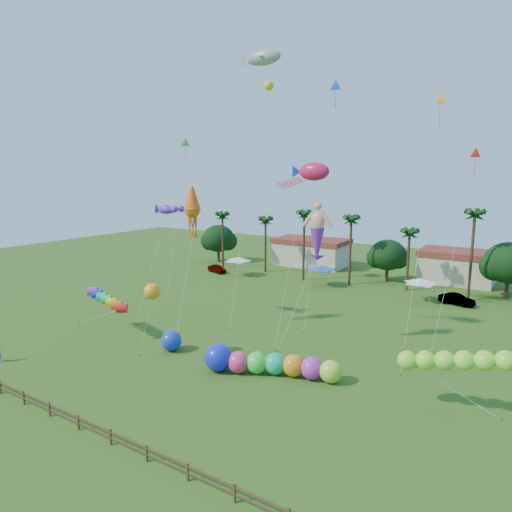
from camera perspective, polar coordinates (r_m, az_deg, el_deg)
The scene contains 22 objects.
ground at distance 34.09m, azimuth -9.55°, elevation -17.64°, with size 160.00×160.00×0.00m, color #285116.
tree_line at distance 69.24m, azimuth 17.94°, elevation 0.01°, with size 69.46×8.91×11.00m.
buildings_row at distance 77.16m, azimuth 14.23°, elevation -0.53°, with size 35.00×7.00×4.00m.
tent_row at distance 65.53m, azimuth 8.03°, elevation -1.50°, with size 31.00×4.00×0.60m.
fence at distance 30.22m, azimuth -17.75°, elevation -20.55°, with size 36.12×0.12×1.00m.
car_a at distance 75.14m, azimuth -4.87°, elevation -1.57°, with size 1.57×3.91×1.33m, color #4C4C54.
car_b at distance 61.62m, azimuth 23.80°, elevation -4.99°, with size 1.45×4.15×1.37m, color #4C4C54.
spectator_b at distance 40.60m, azimuth 17.89°, elevation -12.00°, with size 0.83×0.65×1.71m, color #ABA18E.
caterpillar_inflatable at distance 37.40m, azimuth 1.33°, elevation -13.28°, with size 10.93×5.30×2.27m.
blue_ball at distance 42.84m, azimuth -10.54°, elevation -10.36°, with size 1.89×1.89×1.89m, color blue.
rainbow_tube at distance 46.85m, azimuth -17.74°, elevation -5.94°, with size 9.66×3.57×3.70m.
green_worm at distance 33.70m, azimuth 18.38°, elevation -12.26°, with size 9.53×2.55×4.05m.
orange_ball_kite at distance 40.09m, azimuth -12.85°, elevation -4.33°, with size 2.20×1.48×6.70m.
merman_kite at distance 41.81m, azimuth 7.66°, elevation 2.57°, with size 3.21×4.54×12.95m.
fish_kite at distance 43.86m, azimuth 7.26°, elevation 10.42°, with size 4.83×6.95×17.07m.
shark_kite at distance 50.69m, azimuth 0.93°, elevation 23.54°, with size 5.44×6.50×28.56m.
squid_kite at distance 46.46m, azimuth -7.96°, elevation 5.67°, with size 1.93×4.39×14.78m.
lobster_kite at distance 50.02m, azimuth -11.14°, elevation 5.72°, with size 3.88×5.05×12.85m.
delta_kite_red at distance 43.38m, azimuth 25.64°, elevation 10.90°, with size 2.32×4.80×18.08m.
delta_kite_yellow at distance 39.88m, azimuth 21.98°, elevation 17.15°, with size 1.55×4.14×22.19m.
delta_kite_green at distance 54.94m, azimuth -8.86°, elevation 13.38°, with size 1.56×3.80×20.01m.
delta_kite_blue at distance 48.71m, azimuth 9.84°, elevation 19.74°, with size 1.51×4.84×25.14m.
Camera 1 is at (20.58, -22.14, 15.77)m, focal length 32.00 mm.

